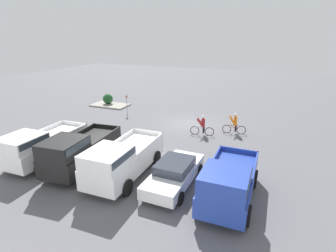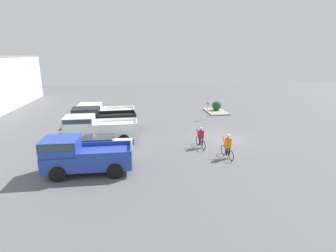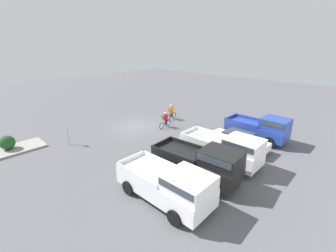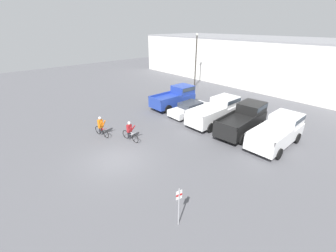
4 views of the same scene
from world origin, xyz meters
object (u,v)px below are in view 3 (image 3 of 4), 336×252
(shrub, at_px, (7,142))
(sedan_0, at_px, (238,140))
(cyclist_0, at_px, (165,120))
(cyclist_1, at_px, (171,112))
(pickup_truck_0, at_px, (262,128))
(pickup_truck_1, at_px, (225,148))
(pickup_truck_2, at_px, (202,162))
(pickup_truck_3, at_px, (170,184))
(fire_lane_sign, at_px, (67,130))

(shrub, bearing_deg, sedan_0, 135.43)
(cyclist_0, relative_size, cyclist_1, 1.02)
(pickup_truck_0, bearing_deg, shrub, -40.36)
(pickup_truck_0, height_order, pickup_truck_1, pickup_truck_0)
(cyclist_1, bearing_deg, pickup_truck_0, 97.00)
(shrub, bearing_deg, pickup_truck_2, 118.63)
(pickup_truck_2, bearing_deg, sedan_0, -174.55)
(pickup_truck_3, xyz_separation_m, fire_lane_sign, (0.53, -10.86, 0.15))
(pickup_truck_1, relative_size, pickup_truck_3, 1.03)
(pickup_truck_0, bearing_deg, pickup_truck_2, -0.94)
(pickup_truck_1, xyz_separation_m, fire_lane_sign, (6.13, -10.76, 0.11))
(fire_lane_sign, bearing_deg, pickup_truck_1, 119.67)
(sedan_0, bearing_deg, pickup_truck_0, 166.58)
(pickup_truck_0, bearing_deg, fire_lane_sign, -43.00)
(pickup_truck_2, relative_size, cyclist_1, 3.12)
(pickup_truck_3, relative_size, shrub, 5.01)
(pickup_truck_3, height_order, fire_lane_sign, pickup_truck_3)
(pickup_truck_2, bearing_deg, cyclist_0, -122.19)
(pickup_truck_1, xyz_separation_m, cyclist_1, (-4.44, -9.20, -0.31))
(pickup_truck_0, relative_size, fire_lane_sign, 2.47)
(pickup_truck_3, height_order, shrub, pickup_truck_3)
(pickup_truck_0, xyz_separation_m, cyclist_1, (1.15, -9.37, -0.31))
(pickup_truck_3, height_order, cyclist_0, pickup_truck_3)
(cyclist_1, bearing_deg, cyclist_0, 30.39)
(pickup_truck_2, distance_m, cyclist_1, 11.72)
(cyclist_1, distance_m, fire_lane_sign, 10.69)
(pickup_truck_2, height_order, pickup_truck_3, pickup_truck_2)
(pickup_truck_0, relative_size, shrub, 4.62)
(pickup_truck_2, xyz_separation_m, shrub, (7.09, -12.99, -0.49))
(pickup_truck_3, distance_m, fire_lane_sign, 10.87)
(fire_lane_sign, bearing_deg, shrub, -30.52)
(pickup_truck_1, relative_size, cyclist_1, 3.12)
(pickup_truck_0, bearing_deg, cyclist_1, -83.00)
(cyclist_0, xyz_separation_m, fire_lane_sign, (8.36, -2.85, 0.45))
(cyclist_0, relative_size, shrub, 1.68)
(pickup_truck_3, relative_size, cyclist_1, 3.03)
(pickup_truck_0, xyz_separation_m, sedan_0, (2.80, -0.67, -0.47))
(pickup_truck_2, distance_m, pickup_truck_3, 2.83)
(pickup_truck_0, relative_size, cyclist_0, 2.76)
(fire_lane_sign, height_order, shrub, fire_lane_sign)
(pickup_truck_3, bearing_deg, cyclist_0, -134.36)
(cyclist_0, height_order, shrub, cyclist_0)
(fire_lane_sign, bearing_deg, cyclist_0, 161.16)
(sedan_0, distance_m, pickup_truck_2, 5.61)
(cyclist_0, bearing_deg, pickup_truck_1, 74.23)
(pickup_truck_3, bearing_deg, fire_lane_sign, -87.18)
(cyclist_1, bearing_deg, fire_lane_sign, -8.38)
(sedan_0, relative_size, pickup_truck_1, 0.83)
(pickup_truck_1, bearing_deg, cyclist_0, -105.77)
(sedan_0, xyz_separation_m, pickup_truck_1, (2.79, 0.50, 0.46))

